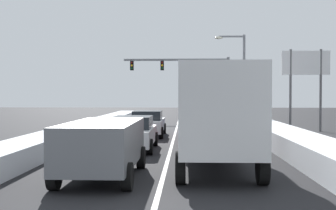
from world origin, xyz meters
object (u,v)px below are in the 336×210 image
at_px(street_lamp_right_near, 331,10).
at_px(suv_maroon_right_lane_second, 201,123).
at_px(suv_gray_center_lane_nearest, 103,144).
at_px(sedan_white_center_lane_second, 133,133).
at_px(suv_navy_right_lane_third, 203,116).
at_px(street_lamp_right_mid, 240,70).
at_px(box_truck_right_lane_nearest, 216,112).
at_px(roadside_sign_right, 306,71).
at_px(traffic_light_gantry, 191,72).
at_px(sedan_silver_center_lane_third, 148,123).

bearing_deg(street_lamp_right_near, suv_maroon_right_lane_second, 123.98).
height_order(suv_gray_center_lane_nearest, sedan_white_center_lane_second, suv_gray_center_lane_nearest).
bearing_deg(suv_navy_right_lane_third, suv_maroon_right_lane_second, -92.91).
bearing_deg(suv_navy_right_lane_third, suv_gray_center_lane_nearest, -102.41).
height_order(suv_navy_right_lane_third, sedan_white_center_lane_second, suv_navy_right_lane_third).
relative_size(sedan_white_center_lane_second, street_lamp_right_mid, 0.59).
bearing_deg(box_truck_right_lane_nearest, roadside_sign_right, 65.08).
distance_m(suv_maroon_right_lane_second, suv_navy_right_lane_third, 6.61).
bearing_deg(traffic_light_gantry, suv_maroon_right_lane_second, -89.20).
distance_m(suv_gray_center_lane_nearest, sedan_white_center_lane_second, 6.56).
height_order(suv_navy_right_lane_third, street_lamp_right_mid, street_lamp_right_mid).
bearing_deg(box_truck_right_lane_nearest, traffic_light_gantry, 90.95).
relative_size(suv_navy_right_lane_third, street_lamp_right_mid, 0.64).
relative_size(box_truck_right_lane_nearest, suv_gray_center_lane_nearest, 1.47).
bearing_deg(sedan_white_center_lane_second, suv_navy_right_lane_third, 70.26).
xyz_separation_m(suv_gray_center_lane_nearest, street_lamp_right_near, (7.68, 3.13, 4.50)).
distance_m(suv_navy_right_lane_third, traffic_light_gantry, 15.14).
distance_m(suv_maroon_right_lane_second, street_lamp_right_near, 9.10).
relative_size(box_truck_right_lane_nearest, street_lamp_right_mid, 0.94).
height_order(traffic_light_gantry, street_lamp_right_near, street_lamp_right_near).
bearing_deg(street_lamp_right_mid, sedan_white_center_lane_second, -110.49).
relative_size(suv_gray_center_lane_nearest, traffic_light_gantry, 0.46).
height_order(sedan_silver_center_lane_third, street_lamp_right_mid, street_lamp_right_mid).
relative_size(box_truck_right_lane_nearest, suv_navy_right_lane_third, 1.47).
height_order(sedan_white_center_lane_second, roadside_sign_right, roadside_sign_right).
height_order(sedan_white_center_lane_second, street_lamp_right_near, street_lamp_right_near).
xyz_separation_m(sedan_silver_center_lane_third, roadside_sign_right, (10.28, 3.67, 3.25)).
xyz_separation_m(suv_gray_center_lane_nearest, sedan_silver_center_lane_third, (0.19, 13.07, -0.25)).
xyz_separation_m(suv_maroon_right_lane_second, street_lamp_right_near, (4.42, -6.56, 4.50)).
relative_size(suv_maroon_right_lane_second, roadside_sign_right, 0.89).
height_order(sedan_white_center_lane_second, street_lamp_right_mid, street_lamp_right_mid).
bearing_deg(sedan_silver_center_lane_third, sedan_white_center_lane_second, -90.85).
relative_size(sedan_silver_center_lane_third, street_lamp_right_mid, 0.59).
bearing_deg(traffic_light_gantry, street_lamp_right_mid, -53.04).
relative_size(street_lamp_right_near, roadside_sign_right, 1.70).
height_order(sedan_white_center_lane_second, sedan_silver_center_lane_third, same).
bearing_deg(box_truck_right_lane_nearest, suv_navy_right_lane_third, 89.42).
distance_m(suv_navy_right_lane_third, sedan_white_center_lane_second, 10.35).
bearing_deg(suv_maroon_right_lane_second, roadside_sign_right, 44.33).
bearing_deg(street_lamp_right_near, suv_navy_right_lane_third, 107.24).
xyz_separation_m(suv_navy_right_lane_third, street_lamp_right_near, (4.09, -13.17, 4.50)).
bearing_deg(suv_gray_center_lane_nearest, street_lamp_right_mid, 74.32).
distance_m(suv_navy_right_lane_third, street_lamp_right_mid, 10.42).
bearing_deg(suv_maroon_right_lane_second, suv_navy_right_lane_third, 87.09).
distance_m(suv_maroon_right_lane_second, sedan_silver_center_lane_third, 4.57).
xyz_separation_m(box_truck_right_lane_nearest, sedan_silver_center_lane_third, (-3.25, 11.45, -1.14)).
distance_m(suv_maroon_right_lane_second, traffic_light_gantry, 21.59).
xyz_separation_m(suv_navy_right_lane_third, traffic_light_gantry, (-0.63, 14.66, 3.71)).
bearing_deg(suv_gray_center_lane_nearest, sedan_silver_center_lane_third, 89.18).
bearing_deg(suv_gray_center_lane_nearest, street_lamp_right_near, 22.17).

